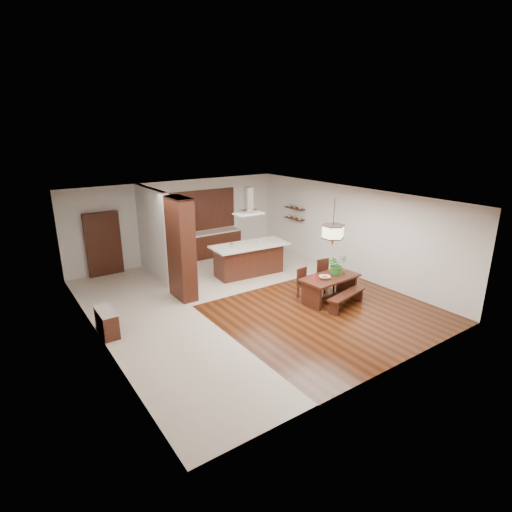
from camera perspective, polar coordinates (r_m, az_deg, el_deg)
room_shell at (r=10.73m, az=-1.32°, el=3.86°), size 9.00×9.04×2.92m
tile_hallway at (r=10.29m, az=-14.29°, el=-9.59°), size 2.50×9.00×0.01m
tile_kitchen at (r=13.99m, az=-2.65°, el=-1.63°), size 5.50×4.00×0.01m
soffit_band at (r=10.56m, az=-1.35°, el=8.19°), size 8.00×9.00×0.02m
partition_pier at (r=11.26m, az=-10.65°, el=0.99°), size 0.45×1.00×2.90m
partition_stub at (r=13.15m, az=-14.46°, el=3.14°), size 0.18×2.40×2.90m
hallway_console at (r=10.07m, az=-20.53°, el=-8.87°), size 0.37×0.88×0.63m
hallway_doorway at (r=13.91m, az=-20.96°, el=1.60°), size 1.10×0.20×2.10m
rear_counter at (r=15.13m, az=-6.91°, el=1.63°), size 2.60×0.62×0.95m
kitchen_window at (r=15.06m, az=-7.56°, el=6.52°), size 2.60×0.08×1.50m
shelf_lower at (r=15.18m, az=5.50°, el=5.33°), size 0.26×0.90×0.04m
shelf_upper at (r=15.10m, az=5.55°, el=6.81°), size 0.26×0.90×0.04m
dining_table at (r=11.38m, az=10.51°, el=-3.79°), size 1.74×0.95×0.71m
dining_bench at (r=11.14m, az=12.79°, el=-6.18°), size 1.47×0.61×0.40m
dining_chair_left at (r=11.44m, az=7.14°, el=-3.97°), size 0.42×0.42×0.86m
dining_chair_right at (r=12.01m, az=9.99°, el=-2.82°), size 0.47×0.47×0.95m
pendant_lantern at (r=10.87m, az=11.02°, el=4.71°), size 0.64×0.64×1.31m
foliage_plant at (r=11.41m, az=11.44°, el=-1.20°), size 0.59×0.53×0.59m
fruit_bowl at (r=11.12m, az=9.80°, el=-3.03°), size 0.40×0.40×0.07m
napkin_cone at (r=10.98m, az=8.35°, el=-2.83°), size 0.15×0.15×0.22m
gold_ornament at (r=11.63m, az=12.52°, el=-2.20°), size 0.07×0.07×0.10m
kitchen_island at (r=13.17m, az=-1.02°, el=-0.41°), size 2.60×1.28×1.04m
range_hood at (r=12.71m, az=-1.07°, el=7.89°), size 0.90×0.55×0.87m
island_cup at (r=13.17m, az=0.51°, el=2.12°), size 0.16×0.16×0.10m
microwave at (r=14.62m, az=-9.86°, el=3.44°), size 0.56×0.42×0.29m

